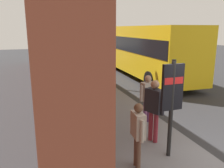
{
  "coord_description": "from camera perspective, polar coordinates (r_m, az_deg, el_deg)",
  "views": [
    {
      "loc": [
        -3.6,
        4.07,
        3.2
      ],
      "look_at": [
        3.48,
        1.66,
        1.41
      ],
      "focal_mm": 37.23,
      "sensor_mm": 36.0,
      "label": 1
    }
  ],
  "objects": [
    {
      "name": "bicycle_end_of_row",
      "position": [
        8.91,
        -10.41,
        -4.32
      ],
      "size": [
        0.62,
        1.72,
        0.97
      ],
      "color": "black",
      "rests_on": "sidewalk_pavement"
    },
    {
      "name": "station_facade",
      "position": [
        12.62,
        -18.34,
        16.68
      ],
      "size": [
        22.0,
        0.65,
        8.1
      ],
      "color": "brown",
      "rests_on": "ground"
    },
    {
      "name": "bicycle_by_door",
      "position": [
        7.14,
        -6.92,
        -8.77
      ],
      "size": [
        0.5,
        1.75,
        0.97
      ],
      "color": "black",
      "rests_on": "sidewalk_pavement"
    },
    {
      "name": "sidewalk_pavement",
      "position": [
        12.24,
        -7.25,
        -1.49
      ],
      "size": [
        24.0,
        3.5,
        0.12
      ],
      "primitive_type": "cube",
      "color": "slate",
      "rests_on": "ground"
    },
    {
      "name": "pedestrian_near_bus",
      "position": [
        7.69,
        8.73,
        -2.47
      ],
      "size": [
        0.34,
        0.6,
        1.61
      ],
      "color": "#723F72",
      "rests_on": "sidewalk_pavement"
    },
    {
      "name": "pedestrian_crossing_street",
      "position": [
        5.22,
        6.39,
        -10.96
      ],
      "size": [
        0.58,
        0.26,
        1.52
      ],
      "color": "brown",
      "rests_on": "sidewalk_pavement"
    },
    {
      "name": "city_bus",
      "position": [
        15.81,
        7.91,
        8.71
      ],
      "size": [
        10.56,
        2.84,
        3.35
      ],
      "color": "yellow",
      "rests_on": "ground"
    },
    {
      "name": "bicycle_under_window",
      "position": [
        8.08,
        -9.57,
        -6.15
      ],
      "size": [
        0.48,
        1.77,
        0.97
      ],
      "color": "black",
      "rests_on": "sidewalk_pavement"
    },
    {
      "name": "bicycle_leaning_wall",
      "position": [
        9.92,
        -10.91,
        -2.5
      ],
      "size": [
        0.65,
        1.71,
        0.97
      ],
      "color": "black",
      "rests_on": "sidewalk_pavement"
    },
    {
      "name": "pedestrian_by_facade",
      "position": [
        6.41,
        10.32,
        -5.03
      ],
      "size": [
        0.62,
        0.42,
        1.75
      ],
      "color": "maroon",
      "rests_on": "sidewalk_pavement"
    },
    {
      "name": "ground",
      "position": [
        11.32,
        8.68,
        -3.1
      ],
      "size": [
        60.0,
        60.0,
        0.0
      ],
      "primitive_type": "plane",
      "color": "#2D2D30"
    },
    {
      "name": "street_lamp",
      "position": [
        12.43,
        -1.19,
        12.48
      ],
      "size": [
        0.28,
        0.28,
        4.79
      ],
      "color": "#333338",
      "rests_on": "sidewalk_pavement"
    },
    {
      "name": "bicycle_nearest_sign",
      "position": [
        10.92,
        -12.16,
        -1.09
      ],
      "size": [
        0.48,
        1.76,
        0.97
      ],
      "color": "black",
      "rests_on": "sidewalk_pavement"
    },
    {
      "name": "transit_info_sign",
      "position": [
        5.6,
        14.54,
        -2.31
      ],
      "size": [
        0.1,
        0.55,
        2.4
      ],
      "color": "black",
      "rests_on": "sidewalk_pavement"
    },
    {
      "name": "bicycle_mid_rack",
      "position": [
        11.99,
        -12.16,
        0.21
      ],
      "size": [
        0.48,
        1.77,
        0.97
      ],
      "color": "black",
      "rests_on": "sidewalk_pavement"
    }
  ]
}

